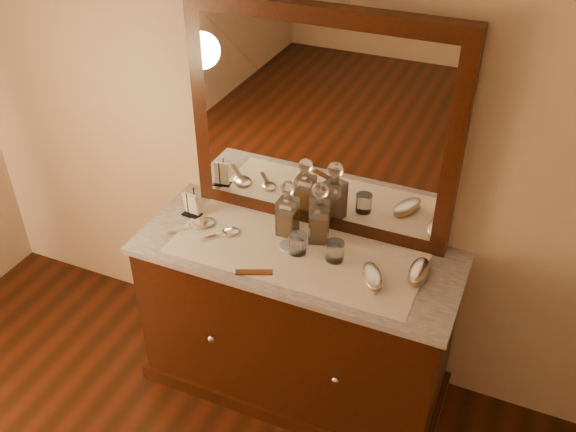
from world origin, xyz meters
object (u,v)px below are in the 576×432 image
object	(u,v)px
mirror_frame	(321,125)
pin_dish	(289,246)
brush_near	(372,278)
comb	(254,272)
decanter_left	(287,214)
decanter_right	(319,218)
hand_mirror_inner	(227,233)
napkin_rack	(191,205)
dresser_cabinet	(296,323)
hand_mirror_outer	(199,224)
brush_far	(419,272)

from	to	relation	value
mirror_frame	pin_dish	world-z (taller)	mirror_frame
brush_near	comb	bearing A→B (deg)	-163.37
decanter_left	decanter_right	world-z (taller)	decanter_right
decanter_left	decanter_right	bearing A→B (deg)	4.16
comb	brush_near	size ratio (longest dim) A/B	0.81
pin_dish	brush_near	bearing A→B (deg)	-10.85
pin_dish	hand_mirror_inner	world-z (taller)	same
mirror_frame	napkin_rack	world-z (taller)	mirror_frame
dresser_cabinet	hand_mirror_outer	world-z (taller)	hand_mirror_outer
pin_dish	brush_far	distance (m)	0.57
hand_mirror_outer	mirror_frame	bearing A→B (deg)	27.63
brush_far	comb	bearing A→B (deg)	-158.41
decanter_left	brush_far	world-z (taller)	decanter_left
dresser_cabinet	napkin_rack	xyz separation A→B (m)	(-0.56, 0.06, 0.50)
brush_near	brush_far	size ratio (longest dim) A/B	1.09
dresser_cabinet	brush_far	distance (m)	0.71
pin_dish	brush_far	size ratio (longest dim) A/B	0.49
dresser_cabinet	comb	xyz separation A→B (m)	(-0.10, -0.22, 0.45)
decanter_left	decanter_right	xyz separation A→B (m)	(0.15, 0.01, 0.01)
dresser_cabinet	napkin_rack	size ratio (longest dim) A/B	10.13
pin_dish	hand_mirror_inner	bearing A→B (deg)	-176.12
pin_dish	decanter_right	xyz separation A→B (m)	(0.10, 0.11, 0.11)
napkin_rack	hand_mirror_outer	bearing A→B (deg)	-39.81
decanter_left	mirror_frame	bearing A→B (deg)	58.33
hand_mirror_inner	dresser_cabinet	bearing A→B (deg)	3.17
decanter_right	napkin_rack	bearing A→B (deg)	-174.93
napkin_rack	brush_far	world-z (taller)	napkin_rack
decanter_left	brush_near	xyz separation A→B (m)	(0.45, -0.18, -0.08)
decanter_left	hand_mirror_inner	bearing A→B (deg)	-154.50
pin_dish	napkin_rack	xyz separation A→B (m)	(-0.52, 0.05, 0.04)
comb	brush_far	distance (m)	0.68
pin_dish	hand_mirror_outer	distance (m)	0.45
dresser_cabinet	decanter_right	size ratio (longest dim) A/B	4.73
comb	decanter_right	size ratio (longest dim) A/B	0.53
pin_dish	brush_near	world-z (taller)	brush_near
decanter_right	pin_dish	bearing A→B (deg)	-131.69
napkin_rack	hand_mirror_inner	distance (m)	0.24
dresser_cabinet	hand_mirror_outer	xyz separation A→B (m)	(-0.49, -0.01, 0.45)
brush_near	hand_mirror_outer	world-z (taller)	brush_near
napkin_rack	brush_near	size ratio (longest dim) A/B	0.72
dresser_cabinet	mirror_frame	world-z (taller)	mirror_frame
decanter_left	brush_near	bearing A→B (deg)	-21.12
decanter_left	hand_mirror_outer	bearing A→B (deg)	-164.65
comb	decanter_left	bearing A→B (deg)	64.29
mirror_frame	napkin_rack	size ratio (longest dim) A/B	8.68
pin_dish	napkin_rack	distance (m)	0.53
decanter_left	hand_mirror_inner	world-z (taller)	decanter_left
mirror_frame	brush_near	xyz separation A→B (m)	(0.36, -0.32, -0.47)
brush_near	hand_mirror_outer	xyz separation A→B (m)	(-0.85, 0.07, -0.01)
decanter_left	hand_mirror_outer	distance (m)	0.42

